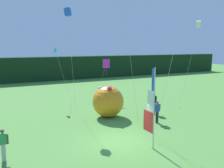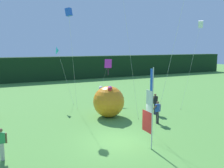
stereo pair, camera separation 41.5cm
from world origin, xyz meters
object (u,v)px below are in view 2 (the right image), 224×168
Objects in this scene: person_far_left at (158,112)px; banner_flag at (149,109)px; kite_blue_box_2 at (69,13)px; kite_cyan_delta_3 at (58,51)px; person_far_right at (155,103)px; person_mid_field at (2,143)px; kite_white_box_1 at (201,25)px; inflatable_balloon at (109,101)px; kite_magenta_diamond_0 at (108,65)px.

banner_flag is at bearing -131.86° from person_far_left.
kite_cyan_delta_3 is at bearing 89.71° from kite_blue_box_2.
kite_blue_box_2 is at bearing 156.46° from person_far_right.
person_mid_field is 18.78m from kite_white_box_1.
kite_white_box_1 is (8.88, -0.68, 6.42)m from inflatable_balloon.
banner_flag reaches higher than person_far_left.
kite_white_box_1 is at bearing -4.35° from inflatable_balloon.
kite_white_box_1 reaches higher than banner_flag.
banner_flag is 2.74× the size of person_far_left.
kite_magenta_diamond_0 is at bearing -8.27° from kite_cyan_delta_3.
banner_flag is 6.62m from inflatable_balloon.
kite_magenta_diamond_0 is at bearing 101.91° from person_far_right.
banner_flag is 7.18m from person_far_right.
person_far_right is at bearing 52.08° from banner_flag.
kite_magenta_diamond_0 is (2.93, 12.27, 1.63)m from banner_flag.
kite_magenta_diamond_0 is (10.64, 10.46, 2.97)m from person_mid_field.
kite_cyan_delta_3 is (5.51, 11.20, 4.44)m from person_mid_field.
kite_cyan_delta_3 is (-2.19, 13.01, 3.10)m from banner_flag.
inflatable_balloon is (-2.63, 3.13, 0.39)m from person_far_left.
kite_blue_box_2 reaches higher than kite_magenta_diamond_0.
kite_blue_box_2 reaches higher than person_mid_field.
banner_flag is 8.03m from person_mid_field.
inflatable_balloon reaches higher than person_mid_field.
kite_magenta_diamond_0 is at bearing 134.91° from kite_white_box_1.
banner_flag is 4.77m from person_far_left.
person_far_right is (1.29, 2.16, 0.05)m from person_far_left.
inflatable_balloon is (0.43, 6.54, -0.94)m from banner_flag.
person_mid_field is 9.42m from inflatable_balloon.
inflatable_balloon is at bearing 30.18° from person_mid_field.
kite_white_box_1 is at bearing -12.55° from kite_blue_box_2.
kite_white_box_1 is (6.38, -6.40, 3.85)m from kite_magenta_diamond_0.
banner_flag is 10.70m from kite_blue_box_2.
inflatable_balloon is at bearing -35.56° from kite_blue_box_2.
person_far_right is 0.68× the size of inflatable_balloon.
kite_white_box_1 is 0.92× the size of kite_blue_box_2.
banner_flag is 0.53× the size of kite_blue_box_2.
kite_magenta_diamond_0 is (-1.41, 6.69, 2.91)m from person_far_right.
banner_flag is 0.81× the size of kite_cyan_delta_3.
person_far_left is 0.30× the size of kite_cyan_delta_3.
kite_cyan_delta_3 reaches higher than banner_flag.
kite_magenta_diamond_0 is at bearing 90.81° from person_far_left.
kite_cyan_delta_3 is at bearing 118.66° from person_far_left.
kite_blue_box_2 is (-2.64, 1.89, 7.14)m from inflatable_balloon.
person_far_right is 0.41× the size of kite_magenta_diamond_0.
person_far_left is at bearing -49.99° from inflatable_balloon.
kite_magenta_diamond_0 reaches higher than person_far_left.
kite_white_box_1 is (17.02, 4.06, 6.82)m from person_mid_field.
person_mid_field is at bearing -129.67° from kite_blue_box_2.
person_far_left is at bearing 8.46° from person_mid_field.
kite_blue_box_2 is at bearing -90.29° from kite_cyan_delta_3.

